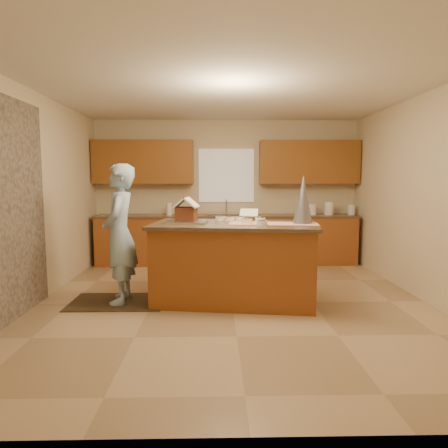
{
  "coord_description": "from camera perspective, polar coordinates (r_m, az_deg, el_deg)",
  "views": [
    {
      "loc": [
        -0.22,
        -5.09,
        1.59
      ],
      "look_at": [
        -0.1,
        0.2,
        1.0
      ],
      "focal_mm": 32.52,
      "sensor_mm": 36.0,
      "label": 1
    }
  ],
  "objects": [
    {
      "name": "canister_b",
      "position": [
        7.86,
        14.56,
        2.16
      ],
      "size": [
        0.17,
        0.17,
        0.24
      ],
      "primitive_type": "cylinder",
      "color": "white",
      "rests_on": "back_counter_top"
    },
    {
      "name": "tinsel_tree",
      "position": [
        5.22,
        11.06,
        3.39
      ],
      "size": [
        0.28,
        0.28,
        0.61
      ],
      "primitive_type": "cone",
      "rotation": [
        0.0,
        0.0,
        -0.14
      ],
      "color": "#A09EA9",
      "rests_on": "island_top"
    },
    {
      "name": "candy_bowls",
      "position": [
        5.32,
        2.64,
        0.58
      ],
      "size": [
        0.65,
        0.69,
        0.06
      ],
      "color": "yellow",
      "rests_on": "island_top"
    },
    {
      "name": "stone_accent",
      "position": [
        4.86,
        -29.02,
        1.55
      ],
      "size": [
        0.0,
        2.5,
        2.5
      ],
      "primitive_type": "plane",
      "rotation": [
        1.57,
        0.0,
        1.57
      ],
      "color": "gray",
      "rests_on": "wall_left"
    },
    {
      "name": "paper_towel",
      "position": [
        7.61,
        -7.71,
        2.1
      ],
      "size": [
        0.1,
        0.1,
        0.22
      ],
      "primitive_type": "cylinder",
      "color": "white",
      "rests_on": "back_counter_top"
    },
    {
      "name": "upper_cabinet_left",
      "position": [
        7.78,
        -11.26,
        8.53
      ],
      "size": [
        1.85,
        0.35,
        0.8
      ],
      "primitive_type": "cube",
      "color": "#8C5F1E",
      "rests_on": "wall_back"
    },
    {
      "name": "island_top",
      "position": [
        5.2,
        1.44,
        -0.14
      ],
      "size": [
        2.22,
        1.36,
        0.04
      ],
      "primitive_type": "cube",
      "rotation": [
        0.0,
        0.0,
        -0.14
      ],
      "color": "brown",
      "rests_on": "island_base"
    },
    {
      "name": "upper_cabinet_right",
      "position": [
        7.87,
        11.85,
        8.49
      ],
      "size": [
        1.85,
        0.35,
        0.8
      ],
      "primitive_type": "cube",
      "color": "#8C5F1E",
      "rests_on": "wall_back"
    },
    {
      "name": "canister_a",
      "position": [
        7.78,
        12.3,
        2.04
      ],
      "size": [
        0.15,
        0.15,
        0.21
      ],
      "primitive_type": "cylinder",
      "color": "white",
      "rests_on": "back_counter_top"
    },
    {
      "name": "window_curtain",
      "position": [
        7.81,
        0.33,
        6.81
      ],
      "size": [
        1.05,
        0.03,
        1.0
      ],
      "primitive_type": "cube",
      "color": "white",
      "rests_on": "wall_back"
    },
    {
      "name": "wall_front",
      "position": [
        2.36,
        4.01,
        0.5
      ],
      "size": [
        5.5,
        5.5,
        0.0
      ],
      "primitive_type": "plane",
      "color": "beige",
      "rests_on": "floor"
    },
    {
      "name": "rug",
      "position": [
        5.52,
        -14.71,
        -10.54
      ],
      "size": [
        1.2,
        0.78,
        0.01
      ],
      "primitive_type": "cube",
      "color": "black",
      "rests_on": "floor"
    },
    {
      "name": "floor",
      "position": [
        5.34,
        1.14,
        -10.97
      ],
      "size": [
        5.5,
        5.5,
        0.0
      ],
      "primitive_type": "plane",
      "color": "tan",
      "rests_on": "ground"
    },
    {
      "name": "wall_back",
      "position": [
        7.85,
        0.32,
        4.62
      ],
      "size": [
        5.5,
        5.5,
        0.0
      ],
      "primitive_type": "plane",
      "color": "beige",
      "rests_on": "floor"
    },
    {
      "name": "boy",
      "position": [
        5.32,
        -14.45,
        -1.33
      ],
      "size": [
        0.46,
        0.67,
        1.77
      ],
      "primitive_type": "imported",
      "rotation": [
        0.0,
        0.0,
        -1.51
      ],
      "color": "#9ABEDA",
      "rests_on": "rug"
    },
    {
      "name": "wall_left",
      "position": [
        5.58,
        -25.45,
        3.28
      ],
      "size": [
        5.5,
        5.5,
        0.0
      ],
      "primitive_type": "plane",
      "color": "beige",
      "rests_on": "floor"
    },
    {
      "name": "island_base",
      "position": [
        5.28,
        1.43,
        -5.67
      ],
      "size": [
        2.12,
        1.26,
        0.98
      ],
      "primitive_type": "cube",
      "rotation": [
        0.0,
        0.0,
        -0.14
      ],
      "color": "brown",
      "rests_on": "floor"
    },
    {
      "name": "gingerbread_house",
      "position": [
        5.22,
        -5.32,
        1.7
      ],
      "size": [
        0.34,
        0.35,
        0.31
      ],
      "color": "#602819",
      "rests_on": "baking_tray"
    },
    {
      "name": "wall_right",
      "position": [
        5.77,
        26.86,
        3.3
      ],
      "size": [
        5.5,
        5.5,
        0.0
      ],
      "primitive_type": "plane",
      "color": "beige",
      "rests_on": "floor"
    },
    {
      "name": "table_runner",
      "position": [
        5.17,
        6.98,
        0.07
      ],
      "size": [
        1.16,
        0.55,
        0.01
      ],
      "primitive_type": "cube",
      "rotation": [
        0.0,
        0.0,
        -0.14
      ],
      "color": "#B6250D",
      "rests_on": "island_top"
    },
    {
      "name": "back_counter_base",
      "position": [
        7.63,
        0.38,
        -2.3
      ],
      "size": [
        4.8,
        0.6,
        0.88
      ],
      "primitive_type": "cube",
      "color": "brown",
      "rests_on": "floor"
    },
    {
      "name": "baking_tray",
      "position": [
        5.23,
        -5.31,
        0.27
      ],
      "size": [
        0.56,
        0.44,
        0.03
      ],
      "primitive_type": "cube",
      "rotation": [
        0.0,
        0.0,
        -0.14
      ],
      "color": "silver",
      "rests_on": "island_top"
    },
    {
      "name": "faucet",
      "position": [
        7.74,
        0.34,
        2.44
      ],
      "size": [
        0.03,
        0.03,
        0.28
      ],
      "primitive_type": "cylinder",
      "color": "silver",
      "rests_on": "back_counter_top"
    },
    {
      "name": "canister_c",
      "position": [
        7.98,
        17.48,
        1.93
      ],
      "size": [
        0.13,
        0.13,
        0.19
      ],
      "primitive_type": "cylinder",
      "color": "white",
      "rests_on": "back_counter_top"
    },
    {
      "name": "back_counter_top",
      "position": [
        7.57,
        0.38,
        1.14
      ],
      "size": [
        4.85,
        0.63,
        0.04
      ],
      "primitive_type": "cube",
      "color": "brown",
      "rests_on": "back_counter_base"
    },
    {
      "name": "cookbook",
      "position": [
        5.59,
        3.53,
        1.57
      ],
      "size": [
        0.27,
        0.22,
        0.1
      ],
      "primitive_type": "cube",
      "rotation": [
        -1.13,
        0.0,
        -0.14
      ],
      "color": "white",
      "rests_on": "island_top"
    },
    {
      "name": "sink",
      "position": [
        7.57,
        0.38,
        1.06
      ],
      "size": [
        0.7,
        0.45,
        0.12
      ],
      "primitive_type": "cube",
      "color": "silver",
      "rests_on": "back_counter_top"
    },
    {
      "name": "ceiling",
      "position": [
        5.21,
        1.21,
        18.66
      ],
      "size": [
        5.5,
        5.5,
        0.0
      ],
      "primitive_type": "plane",
      "color": "silver",
      "rests_on": "floor"
    }
  ]
}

